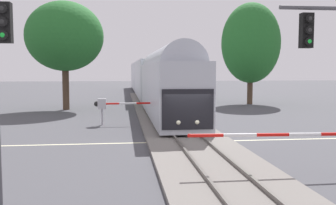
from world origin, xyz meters
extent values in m
plane|color=#47474C|center=(0.00, 0.00, 0.00)|extent=(220.00, 220.00, 0.00)
cube|color=beige|center=(0.00, 0.00, 0.00)|extent=(44.00, 0.20, 0.01)
cube|color=slate|center=(0.00, 0.00, 0.09)|extent=(4.40, 80.00, 0.18)
cube|color=#56514C|center=(-0.72, 0.00, 0.25)|extent=(0.10, 80.00, 0.14)
cube|color=#56514C|center=(0.72, 0.00, 0.25)|extent=(0.10, 80.00, 0.14)
cube|color=#B2B7C1|center=(0.00, 9.68, 2.27)|extent=(3.00, 18.92, 3.90)
cube|color=black|center=(0.00, 0.20, 1.69)|extent=(2.76, 0.08, 2.15)
cylinder|color=#B2B7C1|center=(0.00, 9.68, 4.10)|extent=(2.76, 17.03, 2.76)
sphere|color=#F4F2CC|center=(-0.50, 0.19, 1.00)|extent=(0.24, 0.24, 0.24)
sphere|color=#F4F2CC|center=(0.50, 0.19, 1.00)|extent=(0.24, 0.24, 0.24)
cube|color=#B7BCC6|center=(0.00, 30.49, 2.62)|extent=(3.00, 20.90, 4.60)
cube|color=black|center=(1.51, 30.49, 2.92)|extent=(0.04, 18.81, 0.90)
cube|color=#193899|center=(1.52, 30.49, 1.47)|extent=(0.04, 19.22, 0.36)
cube|color=#B7BCC6|center=(0.00, 52.28, 2.62)|extent=(3.00, 20.90, 4.60)
cube|color=black|center=(1.51, 52.28, 2.92)|extent=(0.04, 18.81, 0.90)
cube|color=#193899|center=(1.52, 52.28, 1.47)|extent=(0.04, 19.22, 0.36)
cylinder|color=red|center=(4.21, -6.77, 1.46)|extent=(1.19, 0.12, 0.13)
cylinder|color=white|center=(3.02, -6.77, 1.47)|extent=(1.19, 0.12, 0.13)
cylinder|color=red|center=(1.83, -6.77, 1.48)|extent=(1.19, 0.12, 0.13)
cylinder|color=white|center=(0.64, -6.77, 1.49)|extent=(1.19, 0.12, 0.13)
cylinder|color=red|center=(-0.55, -6.77, 1.50)|extent=(1.19, 0.12, 0.13)
sphere|color=red|center=(-1.15, -6.77, 1.51)|extent=(0.14, 0.14, 0.14)
cylinder|color=#B7B7BC|center=(-4.80, 6.77, 0.55)|extent=(0.14, 0.14, 1.10)
cube|color=#B7B7BC|center=(-4.80, 6.77, 1.45)|extent=(0.56, 0.40, 0.70)
sphere|color=black|center=(-5.15, 6.77, 1.45)|extent=(0.36, 0.36, 0.36)
cylinder|color=red|center=(-4.22, 6.77, 1.45)|extent=(1.18, 0.12, 0.13)
cylinder|color=white|center=(-3.04, 6.77, 1.46)|extent=(1.18, 0.12, 0.13)
cylinder|color=red|center=(-1.86, 6.77, 1.47)|extent=(1.18, 0.12, 0.13)
cylinder|color=white|center=(-0.69, 6.77, 1.48)|extent=(1.18, 0.12, 0.13)
cylinder|color=red|center=(0.49, 6.77, 1.49)|extent=(1.18, 0.12, 0.13)
sphere|color=red|center=(1.08, 6.77, 1.49)|extent=(0.14, 0.14, 0.14)
cube|color=black|center=(1.87, -8.96, 4.89)|extent=(0.34, 0.26, 1.00)
sphere|color=#262626|center=(1.87, -9.11, 5.21)|extent=(0.20, 0.20, 0.20)
cylinder|color=black|center=(1.87, -9.14, 5.21)|extent=(0.24, 0.10, 0.24)
sphere|color=#262626|center=(1.87, -9.11, 4.89)|extent=(0.20, 0.20, 0.20)
cylinder|color=black|center=(1.87, -9.14, 4.89)|extent=(0.24, 0.10, 0.24)
sphere|color=green|center=(1.87, -9.11, 4.57)|extent=(0.20, 0.20, 0.20)
cylinder|color=black|center=(1.87, -9.14, 4.57)|extent=(0.24, 0.10, 0.24)
cube|color=black|center=(-6.30, -9.55, 4.92)|extent=(0.34, 0.26, 1.00)
sphere|color=#262626|center=(-6.30, -9.70, 5.24)|extent=(0.20, 0.20, 0.20)
cylinder|color=black|center=(-6.30, -9.73, 5.24)|extent=(0.24, 0.10, 0.24)
sphere|color=#262626|center=(-6.30, -9.70, 4.92)|extent=(0.20, 0.20, 0.20)
cylinder|color=black|center=(-6.30, -9.73, 4.92)|extent=(0.24, 0.10, 0.24)
sphere|color=green|center=(-6.30, -9.70, 4.60)|extent=(0.20, 0.20, 0.20)
cylinder|color=black|center=(-6.30, -9.73, 4.60)|extent=(0.24, 0.10, 0.24)
cylinder|color=#4C3828|center=(10.60, 21.35, 1.71)|extent=(0.60, 0.60, 3.42)
ellipsoid|color=#236628|center=(10.60, 21.35, 6.70)|extent=(6.39, 6.39, 8.73)
cylinder|color=#4C3828|center=(-8.70, 17.47, 2.23)|extent=(0.62, 0.62, 4.46)
ellipsoid|color=#236628|center=(-8.70, 17.47, 6.89)|extent=(7.21, 7.21, 6.48)
camera|label=1|loc=(-3.42, -19.61, 3.76)|focal=41.08mm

